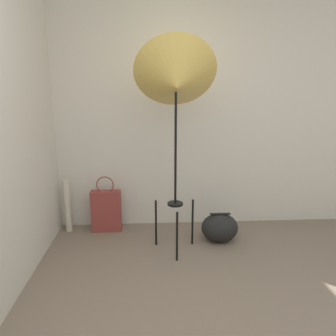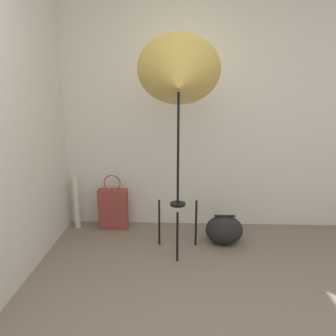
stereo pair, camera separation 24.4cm
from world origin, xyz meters
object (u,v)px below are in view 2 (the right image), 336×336
photo_umbrella (179,81)px  duffel_bag (224,230)px  paper_roll (76,203)px  tote_bag (113,208)px

photo_umbrella → duffel_bag: photo_umbrella is taller
paper_roll → duffel_bag: bearing=-12.1°
photo_umbrella → paper_roll: (-1.10, 0.48, -1.27)m
tote_bag → duffel_bag: 1.20m
photo_umbrella → duffel_bag: bearing=17.7°
tote_bag → paper_roll: 0.41m
photo_umbrella → tote_bag: photo_umbrella is taller
photo_umbrella → tote_bag: bearing=146.5°
photo_umbrella → tote_bag: (-0.70, 0.46, -1.32)m
duffel_bag → paper_roll: 1.60m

